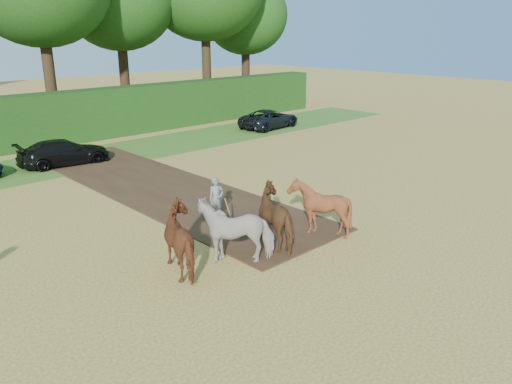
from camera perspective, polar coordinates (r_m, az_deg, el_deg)
ground at (r=15.54m, az=-1.14°, el=-6.46°), size 120.00×120.00×0.00m
earth_strip at (r=21.63m, az=-10.73°, el=0.47°), size 4.50×17.00×0.05m
grass_verge at (r=27.04m, az=-21.57°, el=3.04°), size 50.00×5.00×0.03m
hedgerow at (r=30.90m, az=-25.12°, el=7.18°), size 46.00×1.60×3.00m
plough_team at (r=15.09m, az=0.15°, el=-3.41°), size 6.46×4.58×1.87m
parked_cars at (r=26.16m, az=-25.45°, el=3.51°), size 34.77×3.06×1.36m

